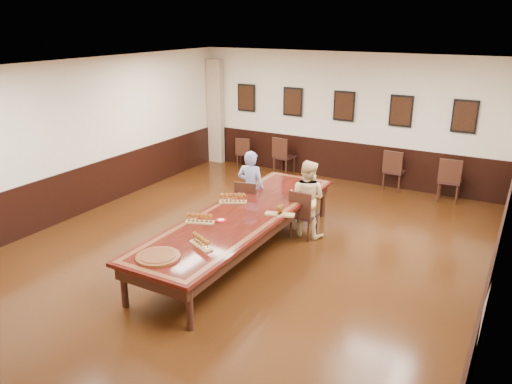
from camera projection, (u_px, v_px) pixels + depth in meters
The scene contains 24 objects.
floor at pixel (242, 254), 8.87m from camera, with size 8.00×10.00×0.02m, color black.
ceiling at pixel (240, 68), 7.81m from camera, with size 8.00×10.00×0.02m, color white.
wall_back at pixel (344, 118), 12.47m from camera, with size 8.00×0.02×3.20m, color #F4E8CC.
wall_left at pixel (74, 140), 10.20m from camera, with size 0.02×10.00×3.20m, color #F4E8CC.
wall_right at pixel (505, 209), 6.49m from camera, with size 0.02×10.00×3.20m, color #F4E8CC.
chair_man at pixel (249, 203), 9.95m from camera, with size 0.44×0.48×0.95m, color black, non-canonical shape.
chair_woman at pixel (304, 213), 9.40m from camera, with size 0.44×0.48×0.95m, color black, non-canonical shape.
spare_chair_a at pixel (245, 152), 13.85m from camera, with size 0.40×0.44×0.86m, color black, non-canonical shape.
spare_chair_b at pixel (284, 155), 13.26m from camera, with size 0.47×0.51×1.01m, color black, non-canonical shape.
spare_chair_c at pixel (395, 170), 12.02m from camera, with size 0.47×0.51×1.00m, color black, non-canonical shape.
spare_chair_d at pixel (450, 179), 11.25m from camera, with size 0.48×0.52×1.03m, color black, non-canonical shape.
person_man at pixel (251, 188), 9.94m from camera, with size 0.55×0.36×1.51m, color #485EB4.
person_woman at pixel (307, 198), 9.39m from camera, with size 0.74×0.57×1.48m, color #F8D99B.
pink_phone at pixel (278, 216), 8.52m from camera, with size 0.07×0.15×0.01m, color #CD4488.
curtain at pixel (215, 112), 14.10m from camera, with size 0.45×0.18×2.90m, color tan.
wainscoting at pixel (242, 227), 8.71m from camera, with size 8.00×10.00×1.00m.
conference_table at pixel (242, 221), 8.67m from camera, with size 1.40×5.00×0.76m.
posters at pixel (344, 106), 12.31m from camera, with size 6.14×0.04×0.74m.
flight_a at pixel (233, 198), 9.11m from camera, with size 0.52×0.37×0.19m.
flight_b at pixel (280, 210), 8.54m from camera, with size 0.53×0.29×0.19m.
flight_c at pixel (200, 218), 8.21m from camera, with size 0.49×0.30×0.18m.
flight_d at pixel (201, 242), 7.36m from camera, with size 0.49×0.33×0.18m.
red_plate_grp at pixel (221, 220), 8.32m from camera, with size 0.19×0.19×0.02m.
carved_platter at pixel (158, 257), 7.02m from camera, with size 0.68×0.68×0.05m.
Camera 1 is at (4.15, -6.87, 3.95)m, focal length 35.00 mm.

